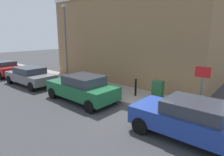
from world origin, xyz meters
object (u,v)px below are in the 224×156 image
car_blue (194,120)px  utility_cabinet (158,92)px  car_grey (30,76)px  lamppost (66,40)px  street_sign (202,85)px  car_green (82,88)px  bollard_near_cabinet (136,87)px  car_red (3,68)px

car_blue → utility_cabinet: car_blue is taller
car_grey → lamppost: (2.39, -1.33, 2.58)m
car_grey → street_sign: bearing=-173.5°
car_green → utility_cabinet: bearing=-146.0°
car_grey → bollard_near_cabinet: size_ratio=4.24×
car_grey → bollard_near_cabinet: bearing=-163.1°
car_blue → car_red: 17.03m
utility_cabinet → street_sign: street_sign is taller
car_green → bollard_near_cabinet: bearing=-129.6°
car_red → lamppost: 7.44m
car_grey → car_red: size_ratio=1.00×
street_sign → car_red: bearing=95.0°
utility_cabinet → street_sign: size_ratio=0.50×
bollard_near_cabinet → lamppost: 6.86m
street_sign → car_grey: bearing=97.7°
car_green → car_red: car_green is taller
car_blue → car_green: (0.20, 6.12, 0.02)m
car_red → utility_cabinet: bearing=-171.6°
utility_cabinet → street_sign: (-0.85, -2.34, 0.98)m
car_green → utility_cabinet: car_green is taller
car_green → car_grey: size_ratio=0.99×
car_blue → utility_cabinet: (2.46, 2.61, -0.07)m
utility_cabinet → lamppost: bearing=90.2°
car_green → car_grey: car_green is taller
car_blue → car_green: car_green is taller
car_green → lamppost: 5.47m
car_red → utility_cabinet: size_ratio=3.82×
car_grey → bollard_near_cabinet: (2.51, -7.68, -0.02)m
bollard_near_cabinet → lamppost: size_ratio=0.18×
car_blue → street_sign: size_ratio=1.93×
car_red → lamppost: bearing=-161.6°
car_green → street_sign: street_sign is taller
car_green → bollard_near_cabinet: car_green is taller
car_blue → car_red: (0.15, 17.02, -0.04)m
car_grey → utility_cabinet: car_grey is taller
car_blue → car_red: car_blue is taller
car_blue → car_grey: bearing=0.3°
utility_cabinet → car_grey: bearing=104.8°
car_green → car_blue: bearing=179.4°
car_grey → utility_cabinet: bearing=-166.4°
car_green → utility_cabinet: size_ratio=3.80×
car_grey → lamppost: lamppost is taller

